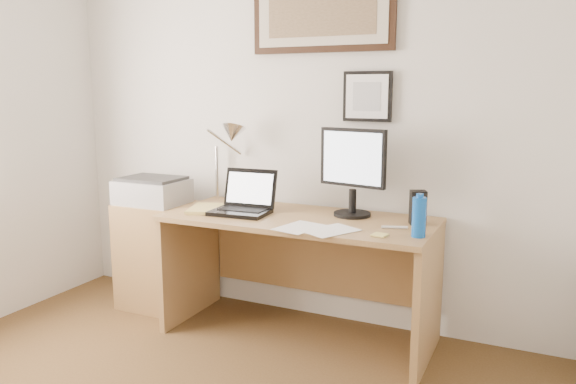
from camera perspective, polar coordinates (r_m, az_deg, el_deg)
The scene contains 17 objects.
wall_back at distance 3.64m, azimuth 1.29°, elevation 6.57°, with size 3.50×0.02×2.50m, color silver.
side_cabinet at distance 4.00m, azimuth -12.91°, elevation -6.26°, with size 0.50×0.40×0.73m, color olive.
water_bottle at distance 2.93m, azimuth 13.17°, elevation -2.51°, with size 0.07×0.07×0.20m, color #0E52B7.
bottle_cap at distance 2.90m, azimuth 13.26°, elevation -0.35°, with size 0.04×0.04×0.02m, color #0E52B7.
speaker at distance 3.20m, azimuth 13.06°, elevation -1.55°, with size 0.08×0.07×0.19m, color black.
paper_sheet_a at distance 3.07m, azimuth 1.14°, elevation -3.60°, with size 0.19×0.27×0.00m, color white.
paper_sheet_b at distance 3.00m, azimuth 4.35°, elevation -3.91°, with size 0.20×0.28×0.00m, color white.
sticky_pad at distance 2.92m, azimuth 9.30°, elevation -4.31°, with size 0.07×0.07×0.01m, color #EADA6F.
marker_pen at distance 3.09m, azimuth 10.77°, elevation -3.54°, with size 0.02×0.02×0.14m, color white.
book at distance 3.55m, azimuth -9.83°, elevation -1.65°, with size 0.21×0.29×0.02m, color #D0BA62.
desk at distance 3.45m, azimuth 1.61°, elevation -6.06°, with size 1.60×0.70×0.75m.
laptop at distance 3.43m, azimuth -4.52°, elevation -1.17°, with size 0.35×0.31×0.26m.
lcd_monitor at distance 3.31m, azimuth 6.58°, elevation 2.47°, with size 0.42×0.22×0.52m.
printer at distance 3.90m, azimuth -13.61°, elevation 0.14°, with size 0.44×0.34×0.18m.
desk_lamp at distance 3.67m, azimuth -5.80°, elevation 5.56°, with size 0.29×0.27×0.53m.
picture_large at distance 3.58m, azimuth 3.45°, elevation 17.72°, with size 0.92×0.04×0.47m.
picture_small at distance 3.45m, azimuth 8.06°, elevation 9.59°, with size 0.30×0.03×0.30m.
Camera 1 is at (1.46, -1.33, 1.49)m, focal length 35.00 mm.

